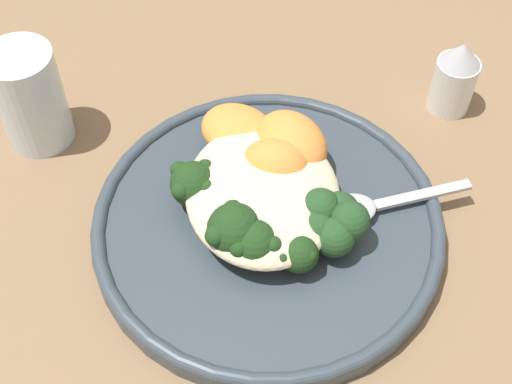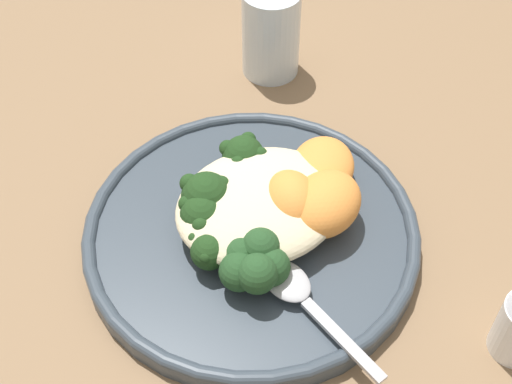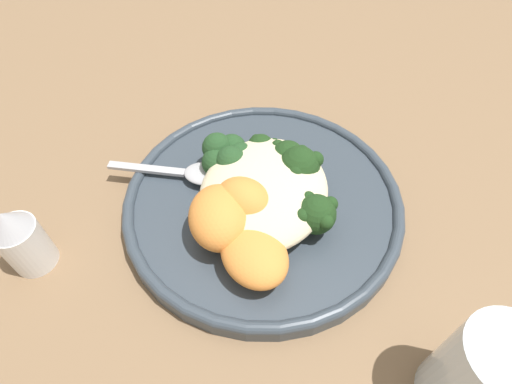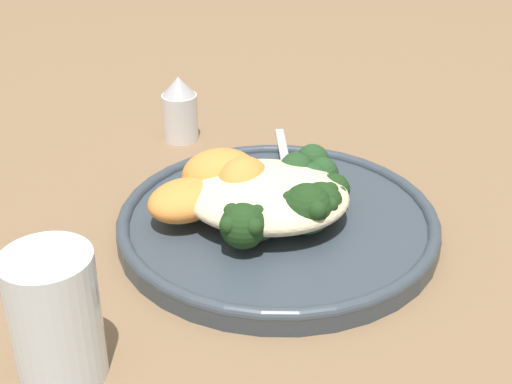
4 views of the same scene
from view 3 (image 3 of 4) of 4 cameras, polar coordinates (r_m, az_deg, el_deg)
The scene contains 16 objects.
ground_plane at distance 0.44m, azimuth -0.73°, elevation -0.27°, with size 4.00×4.00×0.00m, color #846647.
plate at distance 0.42m, azimuth 1.02°, elevation -1.16°, with size 0.29×0.29×0.02m.
quinoa_mound at distance 0.39m, azimuth 1.14°, elevation 0.23°, with size 0.15×0.12×0.04m, color beige.
broccoli_stalk_0 at distance 0.37m, azimuth 7.18°, elevation -3.23°, with size 0.04×0.09×0.04m.
broccoli_stalk_1 at distance 0.38m, azimuth 5.29°, elevation -2.23°, with size 0.05×0.07×0.03m.
broccoli_stalk_2 at distance 0.40m, azimuth 5.44°, elevation 2.81°, with size 0.09×0.06×0.04m.
broccoli_stalk_3 at distance 0.41m, azimuth 4.06°, elevation 4.01°, with size 0.10×0.04×0.04m.
broccoli_stalk_4 at distance 0.42m, azimuth 0.75°, elevation 4.01°, with size 0.11×0.04×0.03m.
sweet_potato_chunk_0 at distance 0.35m, azimuth -0.24°, elevation -8.94°, with size 0.07×0.06×0.03m, color orange.
sweet_potato_chunk_1 at distance 0.37m, azimuth -1.72°, elevation -1.42°, with size 0.06×0.05×0.05m, color orange.
sweet_potato_chunk_2 at distance 0.37m, azimuth -5.26°, elevation -3.60°, with size 0.07×0.06×0.04m, color orange.
sweet_potato_chunk_3 at distance 0.37m, azimuth -1.92°, elevation -5.21°, with size 0.07×0.06×0.03m, color orange.
kale_tuft at distance 0.42m, azimuth -4.12°, elevation 5.21°, with size 0.06×0.06×0.04m.
spoon at distance 0.43m, azimuth -8.84°, elevation 2.74°, with size 0.04×0.13×0.01m.
water_glass at distance 0.34m, azimuth 29.49°, elevation -21.99°, with size 0.06×0.06×0.10m, color silver.
salt_shaker at distance 0.42m, azimuth -30.59°, elevation -5.84°, with size 0.04×0.04×0.08m.
Camera 3 is at (-0.26, -0.09, 0.34)m, focal length 28.00 mm.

